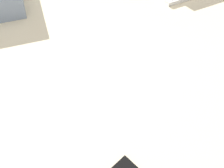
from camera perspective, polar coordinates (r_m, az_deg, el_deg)
bed_mattress at (r=122.39cm, az=1.29°, el=3.60°), size 180.00×140.00×18.00cm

